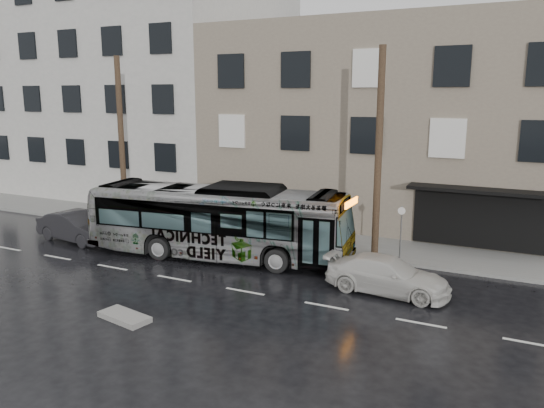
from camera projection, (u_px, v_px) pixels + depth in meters
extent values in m
plane|color=black|center=(209.00, 261.00, 23.21)|extent=(120.00, 120.00, 0.00)
cube|color=gray|center=(260.00, 234.00, 27.51)|extent=(90.00, 3.60, 0.15)
cube|color=gray|center=(396.00, 123.00, 31.14)|extent=(20.00, 12.00, 11.00)
cube|color=beige|center=(111.00, 84.00, 41.82)|extent=(26.00, 15.00, 16.00)
cylinder|color=#4F3C27|center=(378.00, 155.00, 22.39)|extent=(0.30, 0.30, 9.00)
cylinder|color=#4F3C27|center=(121.00, 142.00, 28.39)|extent=(0.30, 0.30, 9.00)
cylinder|color=slate|center=(401.00, 234.00, 22.58)|extent=(0.06, 0.06, 2.40)
imported|color=#B2B2B2|center=(218.00, 221.00, 23.49)|extent=(12.15, 4.29, 3.31)
imported|color=beige|center=(388.00, 275.00, 19.43)|extent=(4.65, 2.11, 1.32)
imported|color=black|center=(77.00, 227.00, 26.27)|extent=(4.63, 2.09, 1.47)
cube|color=#A8A69F|center=(125.00, 317.00, 17.17)|extent=(1.92, 1.13, 0.18)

